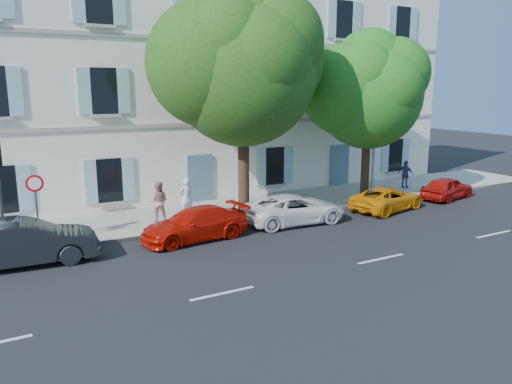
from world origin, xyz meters
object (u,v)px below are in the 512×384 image
car_red_hatchback (447,188)px  tree_right (369,96)px  street_lamp (377,117)px  car_yellow_supercar (387,199)px  pedestrian_a (186,198)px  car_white_coupe (295,209)px  tree_left (243,73)px  car_dark_sedan (25,243)px  pedestrian_c (406,174)px  road_sign (36,195)px  pedestrian_b (158,202)px  car_red_coupe (195,224)px

car_red_hatchback → tree_right: size_ratio=0.43×
street_lamp → tree_right: bearing=129.1°
car_yellow_supercar → pedestrian_a: (-9.01, 2.92, 0.46)m
car_white_coupe → car_red_hatchback: car_white_coupe is taller
car_yellow_supercar → tree_left: size_ratio=0.42×
car_dark_sedan → pedestrian_c: 20.08m
car_yellow_supercar → road_sign: road_sign is taller
car_white_coupe → car_red_hatchback: (9.62, 0.07, -0.03)m
car_dark_sedan → road_sign: bearing=-19.2°
tree_left → road_sign: (-8.39, -0.21, -4.32)m
car_white_coupe → pedestrian_c: pedestrian_c is taller
road_sign → pedestrian_a: road_sign is taller
street_lamp → pedestrian_b: bearing=173.6°
car_dark_sedan → road_sign: 1.95m
car_yellow_supercar → pedestrian_c: (4.18, 2.93, 0.37)m
pedestrian_a → pedestrian_b: size_ratio=1.01×
car_white_coupe → pedestrian_b: bearing=67.4°
car_yellow_supercar → tree_right: bearing=-21.8°
car_red_hatchback → pedestrian_c: pedestrian_c is taller
pedestrian_a → tree_left: bearing=146.7°
pedestrian_a → car_red_hatchback: bearing=162.1°
car_red_coupe → tree_left: size_ratio=0.44×
car_red_coupe → pedestrian_b: (-0.52, 2.73, 0.40)m
car_white_coupe → tree_right: tree_right is taller
tree_left → street_lamp: (7.37, -0.21, -2.06)m
car_red_coupe → pedestrian_a: pedestrian_a is taller
car_yellow_supercar → pedestrian_a: size_ratio=2.32×
car_white_coupe → street_lamp: 6.95m
tree_right → pedestrian_a: bearing=174.2°
pedestrian_a → pedestrian_c: (13.20, 0.02, -0.09)m
car_white_coupe → car_red_hatchback: bearing=-85.6°
road_sign → car_dark_sedan: bearing=-113.0°
car_red_hatchback → car_white_coupe: bearing=77.8°
car_red_coupe → car_white_coupe: (4.67, 0.14, 0.01)m
car_dark_sedan → car_red_hatchback: car_dark_sedan is taller
car_red_coupe → tree_left: (3.03, 1.71, 5.75)m
road_sign → street_lamp: bearing=0.0°
car_red_coupe → street_lamp: bearing=92.9°
car_red_hatchback → street_lamp: bearing=58.9°
street_lamp → tree_left: bearing=178.4°
car_dark_sedan → tree_right: size_ratio=0.57×
car_dark_sedan → pedestrian_b: pedestrian_b is taller
car_red_hatchback → street_lamp: size_ratio=0.48×
car_dark_sedan → car_red_coupe: bearing=-87.6°
car_yellow_supercar → tree_left: 9.08m
car_dark_sedan → pedestrian_c: size_ratio=2.95×
car_red_hatchback → pedestrian_a: size_ratio=2.01×
car_dark_sedan → car_red_coupe: 5.94m
road_sign → tree_left: bearing=1.4°
tree_left → pedestrian_b: 6.50m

